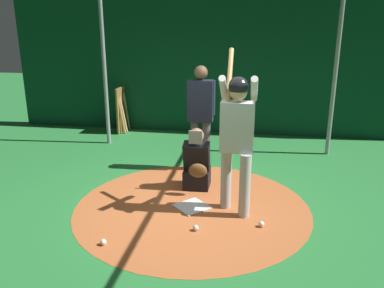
% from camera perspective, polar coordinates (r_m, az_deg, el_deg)
% --- Properties ---
extents(ground_plane, '(25.71, 25.71, 0.00)m').
position_cam_1_polar(ground_plane, '(5.81, 0.00, -8.97)').
color(ground_plane, '#287A38').
extents(dirt_circle, '(3.35, 3.35, 0.01)m').
position_cam_1_polar(dirt_circle, '(5.81, 0.00, -8.94)').
color(dirt_circle, '#B76033').
rests_on(dirt_circle, ground).
extents(home_plate, '(0.59, 0.59, 0.01)m').
position_cam_1_polar(home_plate, '(5.80, 0.00, -8.86)').
color(home_plate, white).
rests_on(home_plate, dirt_circle).
extents(batter, '(0.68, 0.49, 2.21)m').
position_cam_1_polar(batter, '(5.31, 6.37, 1.76)').
color(batter, '#B3B3B7').
rests_on(batter, ground).
extents(catcher, '(0.58, 0.40, 0.99)m').
position_cam_1_polar(catcher, '(6.28, 0.69, -2.98)').
color(catcher, black).
rests_on(catcher, ground).
extents(umpire, '(0.23, 0.49, 1.84)m').
position_cam_1_polar(umpire, '(6.88, 1.24, 4.51)').
color(umpire, '#4C4C51').
rests_on(umpire, ground).
extents(back_wall, '(0.22, 9.71, 3.71)m').
position_cam_1_polar(back_wall, '(9.24, 4.17, 13.03)').
color(back_wall, '#0C3D26').
rests_on(back_wall, ground).
extents(cage_frame, '(5.57, 4.61, 3.19)m').
position_cam_1_polar(cage_frame, '(5.21, 0.00, 13.34)').
color(cage_frame, gray).
rests_on(cage_frame, ground).
extents(bat_rack, '(0.82, 0.20, 1.05)m').
position_cam_1_polar(bat_rack, '(9.68, -9.69, 4.79)').
color(bat_rack, olive).
rests_on(bat_rack, ground).
extents(baseball_0, '(0.07, 0.07, 0.07)m').
position_cam_1_polar(baseball_0, '(5.02, -12.51, -13.43)').
color(baseball_0, white).
rests_on(baseball_0, dirt_circle).
extents(baseball_1, '(0.07, 0.07, 0.07)m').
position_cam_1_polar(baseball_1, '(5.36, 9.84, -11.14)').
color(baseball_1, white).
rests_on(baseball_1, dirt_circle).
extents(baseball_2, '(0.07, 0.07, 0.07)m').
position_cam_1_polar(baseball_2, '(5.20, 0.54, -11.82)').
color(baseball_2, white).
rests_on(baseball_2, dirt_circle).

